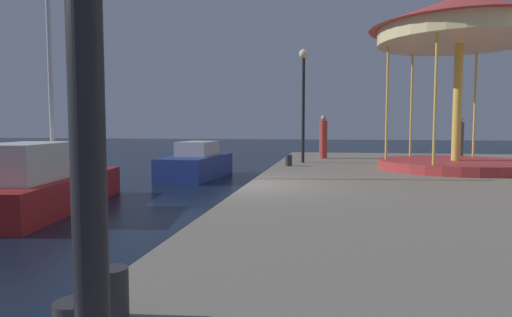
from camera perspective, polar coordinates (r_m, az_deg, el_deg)
ground_plane at (r=11.09m, az=-1.27°, el=-7.43°), size 120.00×120.00×0.00m
quay_dock at (r=11.56m, az=30.03°, el=-5.52°), size 12.17×26.50×0.80m
motorboat_blue at (r=19.15m, az=-7.66°, el=-0.68°), size 2.18×4.67×1.56m
sailboat_red at (r=13.02m, az=-26.05°, el=-3.06°), size 2.98×6.30×7.77m
carousel at (r=16.19m, az=24.68°, el=13.79°), size 5.73×5.73×5.61m
lamp_post_mid_promenade at (r=17.39m, az=6.12°, el=9.30°), size 0.36×0.36×4.36m
bollard_north at (r=15.89m, az=4.22°, el=-0.24°), size 0.24×0.24×0.40m
bollard_center at (r=3.61m, az=-17.97°, el=-16.27°), size 0.24×0.24×0.40m
person_by_the_water at (r=19.73m, az=8.65°, el=2.61°), size 0.34×0.34×1.89m
person_mid_promenade at (r=20.80m, az=24.67°, el=2.25°), size 0.34×0.34×1.82m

